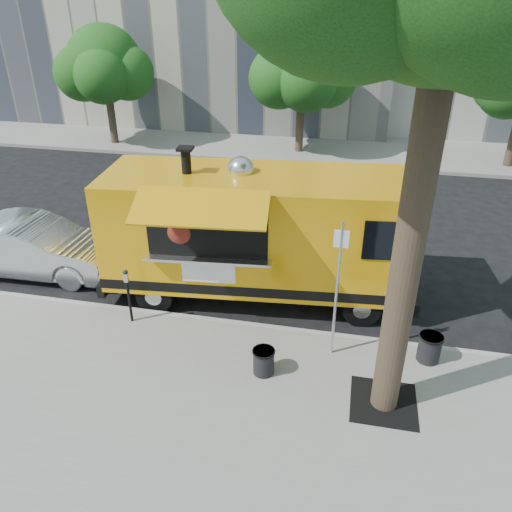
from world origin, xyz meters
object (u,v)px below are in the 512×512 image
at_px(far_tree_b, 302,67).
at_px(trash_bin_right, 264,361).
at_px(far_tree_a, 104,64).
at_px(parking_meter, 128,290).
at_px(sign_post, 337,283).
at_px(food_truck, 257,232).
at_px(trash_bin_left, 430,347).
at_px(sedan, 34,247).

bearing_deg(far_tree_b, trash_bin_right, -85.17).
distance_m(far_tree_a, parking_meter, 15.59).
relative_size(sign_post, trash_bin_right, 5.55).
relative_size(food_truck, trash_bin_right, 14.21).
xyz_separation_m(far_tree_b, trash_bin_right, (1.28, -15.14, -3.39)).
relative_size(parking_meter, trash_bin_left, 2.24).
bearing_deg(far_tree_b, sign_post, -79.85).
height_order(food_truck, sedan, food_truck).
height_order(food_truck, trash_bin_right, food_truck).
bearing_deg(trash_bin_right, sign_post, 34.94).
bearing_deg(trash_bin_right, sedan, 157.07).
bearing_deg(far_tree_a, trash_bin_right, -55.10).
distance_m(far_tree_b, sedan, 13.79).
relative_size(parking_meter, trash_bin_right, 2.47).
bearing_deg(food_truck, sign_post, -51.68).
xyz_separation_m(sign_post, trash_bin_right, (-1.27, -0.89, -1.41)).
bearing_deg(far_tree_a, sedan, -73.65).
relative_size(sign_post, sedan, 0.64).
bearing_deg(trash_bin_left, trash_bin_right, -161.72).
bearing_deg(food_truck, trash_bin_left, -31.42).
xyz_separation_m(sedan, trash_bin_right, (6.80, -2.88, -0.33)).
distance_m(far_tree_a, trash_bin_right, 18.28).
distance_m(sign_post, food_truck, 2.93).
height_order(sedan, trash_bin_right, sedan).
relative_size(far_tree_b, trash_bin_right, 10.18).
height_order(far_tree_b, trash_bin_left, far_tree_b).
distance_m(far_tree_b, food_truck, 12.32).
xyz_separation_m(far_tree_a, sedan, (3.48, -11.86, -3.01)).
bearing_deg(sign_post, food_truck, 133.74).
relative_size(far_tree_b, parking_meter, 4.12).
relative_size(sign_post, trash_bin_left, 5.03).
height_order(far_tree_a, far_tree_b, far_tree_b).
distance_m(far_tree_b, trash_bin_left, 15.15).
distance_m(trash_bin_left, trash_bin_right, 3.39).
relative_size(far_tree_b, sign_post, 1.83).
xyz_separation_m(far_tree_b, sign_post, (2.55, -14.25, -1.98)).
relative_size(parking_meter, sedan, 0.29).
xyz_separation_m(food_truck, sedan, (-6.05, -0.13, -0.98)).
bearing_deg(sedan, trash_bin_left, -101.95).
bearing_deg(food_truck, far_tree_a, 123.65).
height_order(food_truck, trash_bin_left, food_truck).
height_order(parking_meter, trash_bin_right, parking_meter).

